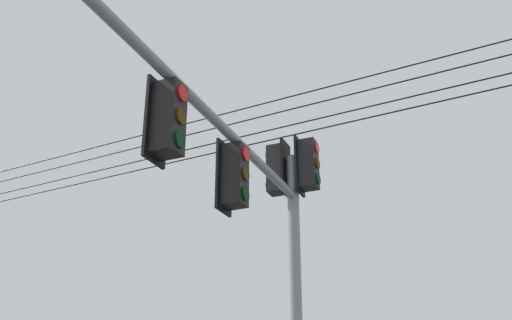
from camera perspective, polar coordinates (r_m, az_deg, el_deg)
The scene contains 2 objects.
signal_mast_assembly at distance 9.73m, azimuth 0.69°, elevation -5.05°, with size 6.37×2.04×6.77m.
overhead_wire_span at distance 11.41m, azimuth 8.51°, elevation 5.16°, with size 2.97×26.13×1.43m.
Camera 1 is at (8.16, 5.03, 1.70)m, focal length 44.98 mm.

